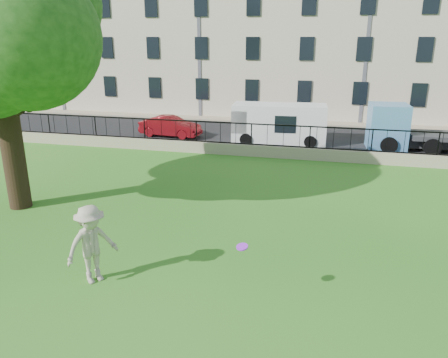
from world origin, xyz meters
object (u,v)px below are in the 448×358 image
(red_sedan, at_px, (170,127))
(blue_truck, at_px, (425,128))
(frisbee, at_px, (242,247))
(white_van, at_px, (279,124))
(man, at_px, (92,244))

(red_sedan, height_order, blue_truck, blue_truck)
(frisbee, height_order, white_van, white_van)
(man, bearing_deg, white_van, 27.10)
(red_sedan, relative_size, blue_truck, 0.65)
(frisbee, distance_m, white_van, 16.78)
(man, xyz_separation_m, frisbee, (3.85, -0.10, 0.45))
(white_van, bearing_deg, red_sedan, 175.82)
(frisbee, bearing_deg, man, 178.52)
(blue_truck, bearing_deg, white_van, 176.57)
(man, xyz_separation_m, white_van, (2.63, 16.63, 0.10))
(frisbee, relative_size, blue_truck, 0.05)
(white_van, distance_m, blue_truck, 7.99)
(white_van, relative_size, blue_truck, 0.90)
(red_sedan, height_order, white_van, white_van)
(man, distance_m, frisbee, 3.88)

